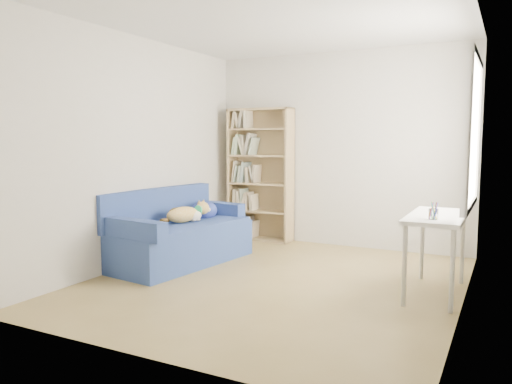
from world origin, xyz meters
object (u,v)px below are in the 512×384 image
sofa (178,235)px  pen_cup (433,213)px  bookshelf (260,180)px  desk (437,224)px

sofa → pen_cup: size_ratio=11.95×
bookshelf → pen_cup: bookshelf is taller
sofa → pen_cup: 2.90m
sofa → desk: bearing=9.5°
desk → pen_cup: 0.33m
bookshelf → desk: bearing=-30.5°
sofa → pen_cup: pen_cup is taller
pen_cup → bookshelf: bearing=144.8°
bookshelf → pen_cup: (2.59, -1.82, -0.06)m
sofa → desk: 2.87m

